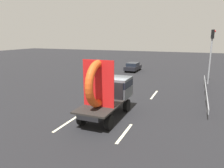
{
  "coord_description": "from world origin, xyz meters",
  "views": [
    {
      "loc": [
        5.26,
        -11.85,
        5.02
      ],
      "look_at": [
        0.22,
        0.6,
        1.96
      ],
      "focal_mm": 33.74,
      "sensor_mm": 36.0,
      "label": 1
    }
  ],
  "objects": [
    {
      "name": "distant_sedan",
      "position": [
        -3.38,
        17.68,
        0.67
      ],
      "size": [
        1.65,
        3.85,
        1.26
      ],
      "color": "black",
      "rests_on": "ground_plane"
    },
    {
      "name": "traffic_light",
      "position": [
        6.54,
        12.54,
        3.72
      ],
      "size": [
        0.42,
        0.36,
        5.69
      ],
      "color": "gray",
      "rests_on": "ground_plane"
    },
    {
      "name": "lane_dash_right_far",
      "position": [
        2.01,
        6.06,
        0.0
      ],
      "size": [
        0.16,
        2.86,
        0.01
      ],
      "primitive_type": "cube",
      "rotation": [
        0.0,
        0.0,
        1.57
      ],
      "color": "beige",
      "rests_on": "ground_plane"
    },
    {
      "name": "flatbed_truck",
      "position": [
        0.22,
        0.07,
        1.67
      ],
      "size": [
        2.02,
        4.94,
        3.76
      ],
      "color": "black",
      "rests_on": "ground_plane"
    },
    {
      "name": "guardrail",
      "position": [
        6.17,
        7.53,
        0.53
      ],
      "size": [
        0.1,
        12.19,
        0.71
      ],
      "color": "gray",
      "rests_on": "ground_plane"
    },
    {
      "name": "lane_dash_left_near",
      "position": [
        -1.58,
        -2.19,
        0.0
      ],
      "size": [
        0.16,
        2.47,
        0.01
      ],
      "primitive_type": "cube",
      "rotation": [
        0.0,
        0.0,
        1.57
      ],
      "color": "beige",
      "rests_on": "ground_plane"
    },
    {
      "name": "lane_dash_left_far",
      "position": [
        -1.58,
        5.68,
        0.0
      ],
      "size": [
        0.16,
        2.49,
        0.01
      ],
      "primitive_type": "cube",
      "rotation": [
        0.0,
        0.0,
        1.57
      ],
      "color": "beige",
      "rests_on": "ground_plane"
    },
    {
      "name": "ground_plane",
      "position": [
        0.0,
        0.0,
        0.0
      ],
      "size": [
        120.0,
        120.0,
        0.0
      ],
      "primitive_type": "plane",
      "color": "black"
    },
    {
      "name": "lane_dash_right_near",
      "position": [
        2.01,
        -2.06,
        0.0
      ],
      "size": [
        0.16,
        2.47,
        0.01
      ],
      "primitive_type": "cube",
      "rotation": [
        0.0,
        0.0,
        1.57
      ],
      "color": "beige",
      "rests_on": "ground_plane"
    }
  ]
}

